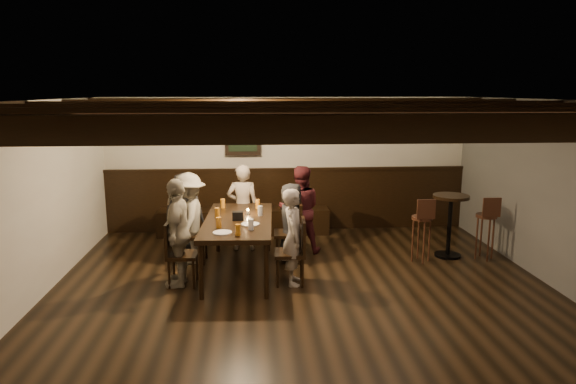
{
  "coord_description": "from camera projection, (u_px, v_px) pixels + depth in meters",
  "views": [
    {
      "loc": [
        -0.64,
        -5.67,
        2.52
      ],
      "look_at": [
        -0.15,
        1.3,
        1.13
      ],
      "focal_mm": 32.0,
      "sensor_mm": 36.0,
      "label": 1
    }
  ],
  "objects": [
    {
      "name": "room",
      "position": [
        275.0,
        184.0,
        8.02
      ],
      "size": [
        7.0,
        7.0,
        7.0
      ],
      "color": "black",
      "rests_on": "ground"
    },
    {
      "name": "chair_left_far",
      "position": [
        182.0,
        265.0,
        6.72
      ],
      "size": [
        0.4,
        0.4,
        0.85
      ],
      "rotation": [
        0.0,
        0.0,
        -1.61
      ],
      "color": "black",
      "rests_on": "floor"
    },
    {
      "name": "dining_table",
      "position": [
        238.0,
        224.0,
        7.1
      ],
      "size": [
        1.01,
        2.08,
        0.77
      ],
      "rotation": [
        0.0,
        0.0,
        -0.04
      ],
      "color": "black",
      "rests_on": "floor"
    },
    {
      "name": "person_left_far",
      "position": [
        178.0,
        232.0,
        6.63
      ],
      "size": [
        0.38,
        0.85,
        1.42
      ],
      "primitive_type": "imported",
      "rotation": [
        0.0,
        0.0,
        -1.61
      ],
      "color": "#A09880",
      "rests_on": "floor"
    },
    {
      "name": "person_bench_right",
      "position": [
        300.0,
        209.0,
        8.01
      ],
      "size": [
        0.69,
        0.55,
        1.37
      ],
      "primitive_type": "imported",
      "rotation": [
        0.0,
        0.0,
        3.1
      ],
      "color": "#531C22",
      "rests_on": "floor"
    },
    {
      "name": "high_top_table",
      "position": [
        450.0,
        216.0,
        7.79
      ],
      "size": [
        0.54,
        0.54,
        0.96
      ],
      "color": "black",
      "rests_on": "floor"
    },
    {
      "name": "chair_left_near",
      "position": [
        192.0,
        245.0,
        7.6
      ],
      "size": [
        0.41,
        0.41,
        0.87
      ],
      "rotation": [
        0.0,
        0.0,
        -1.61
      ],
      "color": "black",
      "rests_on": "floor"
    },
    {
      "name": "pint_b",
      "position": [
        258.0,
        204.0,
        7.72
      ],
      "size": [
        0.07,
        0.07,
        0.14
      ],
      "primitive_type": "cylinder",
      "color": "#BF7219",
      "rests_on": "dining_table"
    },
    {
      "name": "candle",
      "position": [
        248.0,
        212.0,
        7.38
      ],
      "size": [
        0.05,
        0.05,
        0.05
      ],
      "primitive_type": "cylinder",
      "color": "beige",
      "rests_on": "dining_table"
    },
    {
      "name": "person_left_near",
      "position": [
        189.0,
        218.0,
        7.52
      ],
      "size": [
        0.54,
        0.89,
        1.35
      ],
      "primitive_type": "imported",
      "rotation": [
        0.0,
        0.0,
        -1.61
      ],
      "color": "gray",
      "rests_on": "floor"
    },
    {
      "name": "pint_c",
      "position": [
        217.0,
        213.0,
        7.16
      ],
      "size": [
        0.07,
        0.07,
        0.14
      ],
      "primitive_type": "cylinder",
      "color": "#BF7219",
      "rests_on": "dining_table"
    },
    {
      "name": "plate_near",
      "position": [
        222.0,
        233.0,
        6.39
      ],
      "size": [
        0.24,
        0.24,
        0.01
      ],
      "primitive_type": "cylinder",
      "color": "white",
      "rests_on": "dining_table"
    },
    {
      "name": "pint_e",
      "position": [
        219.0,
        223.0,
        6.62
      ],
      "size": [
        0.07,
        0.07,
        0.14
      ],
      "primitive_type": "cylinder",
      "color": "#BF7219",
      "rests_on": "dining_table"
    },
    {
      "name": "person_bench_left",
      "position": [
        184.0,
        213.0,
        7.97
      ],
      "size": [
        0.64,
        0.43,
        1.28
      ],
      "primitive_type": "imported",
      "rotation": [
        0.0,
        0.0,
        3.1
      ],
      "color": "black",
      "rests_on": "floor"
    },
    {
      "name": "bar_stool_left",
      "position": [
        421.0,
        238.0,
        7.61
      ],
      "size": [
        0.31,
        0.31,
        0.98
      ],
      "rotation": [
        0.0,
        0.0,
        0.02
      ],
      "color": "#391E12",
      "rests_on": "floor"
    },
    {
      "name": "person_right_far",
      "position": [
        294.0,
        237.0,
        6.69
      ],
      "size": [
        0.33,
        0.48,
        1.28
      ],
      "primitive_type": "imported",
      "rotation": [
        0.0,
        0.0,
        1.53
      ],
      "color": "#A4998B",
      "rests_on": "floor"
    },
    {
      "name": "pint_d",
      "position": [
        260.0,
        211.0,
        7.28
      ],
      "size": [
        0.07,
        0.07,
        0.14
      ],
      "primitive_type": "cylinder",
      "color": "silver",
      "rests_on": "dining_table"
    },
    {
      "name": "chair_right_far",
      "position": [
        291.0,
        264.0,
        6.76
      ],
      "size": [
        0.41,
        0.41,
        0.87
      ],
      "rotation": [
        0.0,
        0.0,
        1.53
      ],
      "color": "black",
      "rests_on": "floor"
    },
    {
      "name": "plate_far",
      "position": [
        250.0,
        224.0,
        6.79
      ],
      "size": [
        0.24,
        0.24,
        0.01
      ],
      "primitive_type": "cylinder",
      "color": "white",
      "rests_on": "dining_table"
    },
    {
      "name": "chair_right_near",
      "position": [
        289.0,
        243.0,
        7.64
      ],
      "size": [
        0.43,
        0.43,
        0.9
      ],
      "rotation": [
        0.0,
        0.0,
        1.53
      ],
      "color": "black",
      "rests_on": "floor"
    },
    {
      "name": "pint_f",
      "position": [
        251.0,
        224.0,
        6.54
      ],
      "size": [
        0.07,
        0.07,
        0.14
      ],
      "primitive_type": "cylinder",
      "color": "silver",
      "rests_on": "dining_table"
    },
    {
      "name": "person_bench_centre",
      "position": [
        243.0,
        207.0,
        8.13
      ],
      "size": [
        0.52,
        0.35,
        1.38
      ],
      "primitive_type": "imported",
      "rotation": [
        0.0,
        0.0,
        3.1
      ],
      "color": "gray",
      "rests_on": "floor"
    },
    {
      "name": "condiment_caddy",
      "position": [
        238.0,
        216.0,
        7.02
      ],
      "size": [
        0.15,
        0.1,
        0.12
      ],
      "primitive_type": "cube",
      "color": "black",
      "rests_on": "dining_table"
    },
    {
      "name": "bar_stool_right",
      "position": [
        485.0,
        236.0,
        7.72
      ],
      "size": [
        0.31,
        0.31,
        0.98
      ],
      "rotation": [
        0.0,
        0.0,
        -0.0
      ],
      "color": "#391E12",
      "rests_on": "floor"
    },
    {
      "name": "pint_a",
      "position": [
        223.0,
        203.0,
        7.75
      ],
      "size": [
        0.07,
        0.07,
        0.14
      ],
      "primitive_type": "cylinder",
      "color": "#BF7219",
      "rests_on": "dining_table"
    },
    {
      "name": "person_right_near",
      "position": [
        291.0,
        223.0,
        7.58
      ],
      "size": [
        0.4,
        0.6,
        1.19
      ],
      "primitive_type": "imported",
      "rotation": [
        0.0,
        0.0,
        1.53
      ],
      "color": "#242426",
      "rests_on": "floor"
    },
    {
      "name": "pint_g",
      "position": [
        238.0,
        230.0,
        6.29
      ],
      "size": [
        0.07,
        0.07,
        0.14
      ],
      "primitive_type": "cylinder",
      "color": "#BF7219",
      "rests_on": "dining_table"
    }
  ]
}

